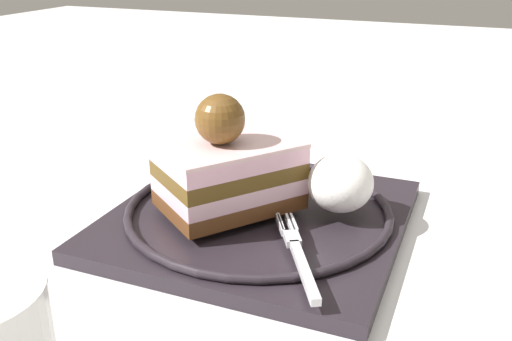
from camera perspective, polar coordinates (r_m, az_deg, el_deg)
ground_plane at (r=0.43m, az=3.71°, el=-6.12°), size 2.40×2.40×0.00m
dessert_plate at (r=0.44m, az=-0.00°, el=-4.76°), size 0.21×0.21×0.02m
cake_slice at (r=0.42m, az=-2.83°, el=0.26°), size 0.12×0.11×0.09m
whipped_cream_dollop at (r=0.42m, az=8.42°, el=-1.25°), size 0.05×0.05×0.04m
fork at (r=0.37m, az=4.10°, el=-8.02°), size 0.10×0.06×0.00m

